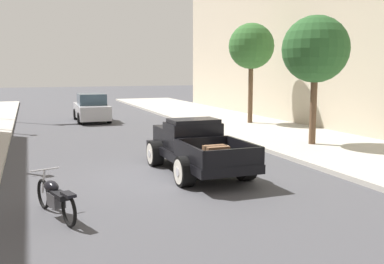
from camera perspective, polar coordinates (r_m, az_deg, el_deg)
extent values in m
plane|color=#47474C|center=(12.75, -3.14, -5.72)|extent=(140.00, 140.00, 0.00)
cube|color=#B7B2A8|center=(16.36, 21.92, -2.94)|extent=(5.50, 64.00, 0.15)
cube|color=beige|center=(29.92, 21.23, 12.00)|extent=(12.00, 28.00, 10.72)
cube|color=black|center=(13.05, 0.67, -2.96)|extent=(1.83, 4.93, 0.24)
cube|color=black|center=(13.28, 0.11, -0.48)|extent=(1.58, 1.12, 0.80)
cube|color=black|center=(13.17, 0.19, 1.47)|extent=(1.45, 0.96, 0.12)
cube|color=#3D4C5B|center=(13.78, -0.76, 0.50)|extent=(1.33, 0.06, 0.44)
cube|color=black|center=(14.50, -1.77, -0.32)|extent=(1.34, 1.52, 0.52)
cube|color=silver|center=(15.26, -2.77, 0.02)|extent=(0.68, 0.11, 0.47)
cube|color=black|center=(11.76, 3.22, -3.50)|extent=(1.72, 2.12, 0.04)
cube|color=black|center=(11.41, -0.48, -2.72)|extent=(0.11, 2.10, 0.44)
cube|color=black|center=(12.07, 6.73, -2.18)|extent=(0.11, 2.10, 0.44)
cube|color=black|center=(10.82, 5.45, -3.35)|extent=(1.62, 0.10, 0.44)
cube|color=black|center=(12.63, 1.33, -1.67)|extent=(1.62, 0.10, 0.44)
cylinder|color=black|center=(14.03, -4.80, -2.78)|extent=(0.37, 0.81, 0.80)
cylinder|color=silver|center=(13.98, -5.53, -2.83)|extent=(0.02, 0.66, 0.66)
cylinder|color=silver|center=(13.98, -5.57, -2.83)|extent=(0.02, 0.24, 0.24)
cylinder|color=black|center=(14.63, 1.96, -2.31)|extent=(0.37, 0.81, 0.80)
cylinder|color=silver|center=(14.71, 2.62, -2.26)|extent=(0.02, 0.66, 0.66)
cylinder|color=silver|center=(14.71, 2.66, -2.26)|extent=(0.02, 0.24, 0.24)
cylinder|color=black|center=(11.53, -0.98, -5.14)|extent=(0.37, 0.81, 0.80)
cylinder|color=silver|center=(11.47, -1.85, -5.22)|extent=(0.02, 0.66, 0.66)
cylinder|color=silver|center=(11.47, -1.89, -5.22)|extent=(0.02, 0.24, 0.24)
cylinder|color=black|center=(12.25, 6.94, -4.41)|extent=(0.37, 0.81, 0.80)
cylinder|color=silver|center=(12.34, 7.70, -4.33)|extent=(0.02, 0.66, 0.66)
cylinder|color=silver|center=(12.34, 7.74, -4.33)|extent=(0.02, 0.24, 0.24)
cube|color=brown|center=(11.33, 3.14, -2.81)|extent=(0.61, 0.45, 0.40)
cube|color=#3D2D1E|center=(11.33, 3.14, -2.81)|extent=(0.62, 0.06, 0.42)
cube|color=gray|center=(12.08, 3.59, -2.41)|extent=(0.48, 0.38, 0.28)
torus|color=black|center=(10.27, -18.76, -7.62)|extent=(0.26, 0.66, 0.67)
torus|color=black|center=(8.96, -15.71, -9.79)|extent=(0.26, 0.66, 0.67)
cube|color=#4C4C51|center=(9.55, -17.25, -8.42)|extent=(0.36, 0.49, 0.28)
ellipsoid|color=black|center=(9.72, -17.82, -6.75)|extent=(0.40, 0.57, 0.24)
cube|color=black|center=(9.28, -16.75, -7.91)|extent=(0.37, 0.60, 0.10)
cylinder|color=silver|center=(10.14, -18.72, -6.06)|extent=(0.12, 0.26, 0.58)
cylinder|color=silver|center=(9.97, -18.57, -4.65)|extent=(0.60, 0.22, 0.04)
cube|color=black|center=(8.87, -15.79, -7.82)|extent=(0.29, 0.44, 0.06)
cube|color=#B7B7BC|center=(26.74, -12.93, 2.67)|extent=(1.78, 4.32, 0.80)
cube|color=#384C5B|center=(26.53, -12.94, 4.19)|extent=(1.55, 2.02, 0.64)
cylinder|color=black|center=(27.96, -14.91, 2.26)|extent=(0.23, 0.66, 0.66)
cylinder|color=black|center=(28.14, -11.55, 2.40)|extent=(0.23, 0.66, 0.66)
cylinder|color=black|center=(25.40, -14.41, 1.71)|extent=(0.23, 0.66, 0.66)
cylinder|color=black|center=(25.60, -10.73, 1.87)|extent=(0.23, 0.66, 0.66)
cylinder|color=brown|center=(17.74, 15.48, 2.84)|extent=(0.26, 0.26, 2.71)
sphere|color=#285628|center=(17.69, 15.77, 10.33)|extent=(2.57, 2.57, 2.57)
cylinder|color=brown|center=(24.27, 7.61, 5.02)|extent=(0.26, 0.26, 3.24)
sphere|color=#33662D|center=(24.27, 7.72, 11.02)|extent=(2.46, 2.46, 2.46)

